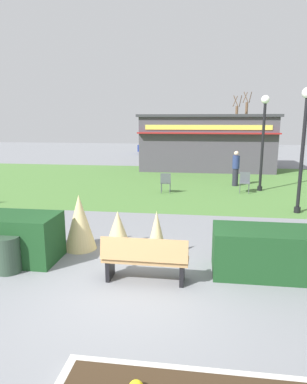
# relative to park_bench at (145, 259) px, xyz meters

# --- Properties ---
(ground_plane) EXTENTS (80.00, 80.00, 0.00)m
(ground_plane) POSITION_rel_park_bench_xyz_m (-0.32, -0.51, -0.48)
(ground_plane) COLOR slate
(lawn_patch) EXTENTS (36.00, 12.00, 0.01)m
(lawn_patch) POSITION_rel_park_bench_xyz_m (-0.32, 11.04, -0.48)
(lawn_patch) COLOR #4C7A38
(lawn_patch) RESTS_ON ground_plane
(park_bench) EXTENTS (1.70, 0.54, 0.95)m
(park_bench) POSITION_rel_park_bench_xyz_m (0.00, 0.00, 0.00)
(park_bench) COLOR tan
(park_bench) RESTS_ON ground_plane
(hedge_left) EXTENTS (2.06, 1.10, 1.07)m
(hedge_left) POSITION_rel_park_bench_xyz_m (-3.16, 0.68, 0.05)
(hedge_left) COLOR #19421E
(hedge_left) RESTS_ON ground_plane
(hedge_right) EXTENTS (2.15, 1.10, 0.97)m
(hedge_right) POSITION_rel_park_bench_xyz_m (2.41, 0.71, 0.00)
(hedge_right) COLOR #19421E
(hedge_right) RESTS_ON ground_plane
(ornamental_grass_behind_left) EXTENTS (0.59, 0.59, 1.18)m
(ornamental_grass_behind_left) POSITION_rel_park_bench_xyz_m (-1.97, 1.73, 0.11)
(ornamental_grass_behind_left) COLOR #D1BC7F
(ornamental_grass_behind_left) RESTS_ON ground_plane
(ornamental_grass_behind_right) EXTENTS (0.54, 0.54, 1.13)m
(ornamental_grass_behind_right) POSITION_rel_park_bench_xyz_m (0.07, 1.23, 0.09)
(ornamental_grass_behind_right) COLOR #D1BC7F
(ornamental_grass_behind_right) RESTS_ON ground_plane
(ornamental_grass_behind_center) EXTENTS (0.64, 0.64, 0.91)m
(ornamental_grass_behind_center) POSITION_rel_park_bench_xyz_m (-1.01, 1.90, -0.03)
(ornamental_grass_behind_center) COLOR #D1BC7F
(ornamental_grass_behind_center) RESTS_ON ground_plane
(ornamental_grass_behind_far) EXTENTS (0.80, 0.80, 1.38)m
(ornamental_grass_behind_far) POSITION_rel_park_bench_xyz_m (-1.88, 1.55, 0.21)
(ornamental_grass_behind_far) COLOR #D1BC7F
(ornamental_grass_behind_far) RESTS_ON ground_plane
(lamppost_mid) EXTENTS (0.36, 0.36, 4.19)m
(lamppost_mid) POSITION_rel_park_bench_xyz_m (4.39, 5.83, 2.16)
(lamppost_mid) COLOR black
(lamppost_mid) RESTS_ON ground_plane
(lamppost_far) EXTENTS (0.36, 0.36, 4.19)m
(lamppost_far) POSITION_rel_park_bench_xyz_m (3.71, 9.54, 2.16)
(lamppost_far) COLOR black
(lamppost_far) RESTS_ON ground_plane
(trash_bin) EXTENTS (0.52, 0.52, 0.78)m
(trash_bin) POSITION_rel_park_bench_xyz_m (-2.93, 0.06, -0.09)
(trash_bin) COLOR #2D4233
(trash_bin) RESTS_ON ground_plane
(food_kiosk) EXTENTS (8.45, 5.20, 3.47)m
(food_kiosk) POSITION_rel_park_bench_xyz_m (1.36, 16.69, 1.26)
(food_kiosk) COLOR #47424C
(food_kiosk) RESTS_ON ground_plane
(cafe_chair_west) EXTENTS (0.49, 0.49, 0.89)m
(cafe_chair_west) POSITION_rel_park_bench_xyz_m (2.97, 9.04, 0.05)
(cafe_chair_west) COLOR #4C5156
(cafe_chair_west) RESTS_ON ground_plane
(cafe_chair_east) EXTENTS (0.46, 0.46, 0.89)m
(cafe_chair_east) POSITION_rel_park_bench_xyz_m (-0.46, 8.43, 0.05)
(cafe_chair_east) COLOR #4C5156
(cafe_chair_east) RESTS_ON ground_plane
(person_strolling) EXTENTS (0.34, 0.34, 1.69)m
(person_strolling) POSITION_rel_park_bench_xyz_m (2.71, 10.56, 0.38)
(person_strolling) COLOR #23232D
(person_strolling) RESTS_ON ground_plane
(parked_car_west_slot) EXTENTS (4.29, 2.22, 1.20)m
(parked_car_west_slot) POSITION_rel_park_bench_xyz_m (-2.77, 25.99, 0.16)
(parked_car_west_slot) COLOR navy
(parked_car_west_slot) RESTS_ON ground_plane
(parked_car_center_slot) EXTENTS (4.24, 2.13, 1.20)m
(parked_car_center_slot) POSITION_rel_park_bench_xyz_m (2.09, 25.99, 0.16)
(parked_car_center_slot) COLOR silver
(parked_car_center_slot) RESTS_ON ground_plane
(tree_left_bg) EXTENTS (0.91, 0.96, 5.58)m
(tree_left_bg) POSITION_rel_park_bench_xyz_m (4.57, 31.08, 1.95)
(tree_left_bg) COLOR brown
(tree_left_bg) RESTS_ON ground_plane
(tree_right_bg) EXTENTS (0.91, 0.96, 6.02)m
(tree_right_bg) POSITION_rel_park_bench_xyz_m (5.69, 32.21, 2.16)
(tree_right_bg) COLOR brown
(tree_right_bg) RESTS_ON ground_plane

